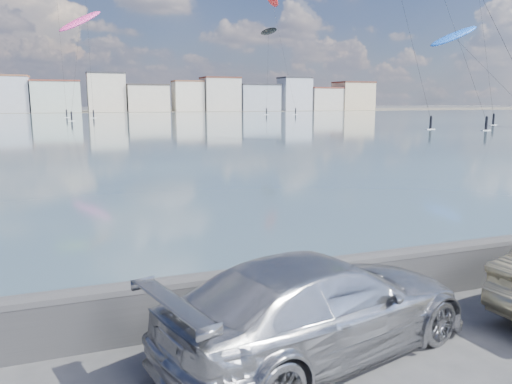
% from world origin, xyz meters
% --- Properties ---
extents(bay_water, '(500.00, 177.00, 0.00)m').
position_xyz_m(bay_water, '(0.00, 91.50, 0.01)').
color(bay_water, '#394F5D').
rests_on(bay_water, ground).
extents(far_shore_strip, '(500.00, 60.00, 0.00)m').
position_xyz_m(far_shore_strip, '(0.00, 200.00, 0.01)').
color(far_shore_strip, '#4C473D').
rests_on(far_shore_strip, ground).
extents(seawall, '(400.00, 0.36, 1.08)m').
position_xyz_m(seawall, '(0.00, 2.70, 0.58)').
color(seawall, '#28282B').
rests_on(seawall, ground).
extents(far_buildings, '(240.79, 13.26, 14.60)m').
position_xyz_m(far_buildings, '(1.31, 186.00, 6.03)').
color(far_buildings, '#B7C6BC').
rests_on(far_buildings, ground).
extents(car_silver, '(6.00, 3.65, 1.62)m').
position_xyz_m(car_silver, '(1.08, 1.26, 0.81)').
color(car_silver, '#A5A7AC').
rests_on(car_silver, ground).
extents(kitesurfer_1, '(5.82, 11.04, 25.60)m').
position_xyz_m(kitesurfer_1, '(54.92, 137.68, 23.92)').
color(kitesurfer_1, black).
rests_on(kitesurfer_1, ground).
extents(kitesurfer_9, '(10.53, 15.25, 24.44)m').
position_xyz_m(kitesurfer_9, '(1.17, 113.89, 20.89)').
color(kitesurfer_9, '#E5338C').
rests_on(kitesurfer_9, ground).
extents(kitesurfer_15, '(8.38, 17.58, 37.29)m').
position_xyz_m(kitesurfer_15, '(58.06, 142.92, 34.42)').
color(kitesurfer_15, red).
rests_on(kitesurfer_15, ground).
extents(kitesurfer_17, '(8.53, 14.87, 16.00)m').
position_xyz_m(kitesurfer_17, '(53.78, 58.18, 13.54)').
color(kitesurfer_17, blue).
rests_on(kitesurfer_17, ground).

